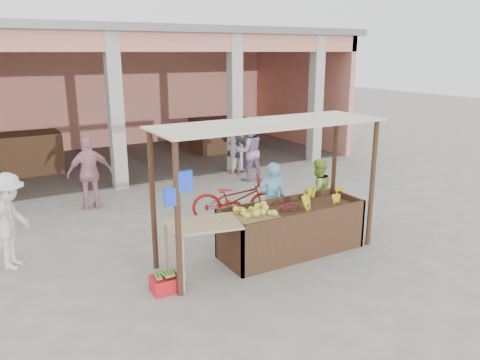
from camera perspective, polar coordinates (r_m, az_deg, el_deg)
ground at (r=8.38m, az=3.41°, el=-9.41°), size 60.00×60.00×0.00m
market_building at (r=15.87m, az=-14.57°, el=12.01°), size 14.40×6.40×4.20m
fruit_stall at (r=8.49m, az=6.30°, el=-6.22°), size 2.60×0.95×0.80m
stall_awning at (r=7.80m, az=3.31°, el=4.02°), size 4.09×1.35×2.39m
banana_heap at (r=8.74m, az=10.00°, el=-2.19°), size 1.17×0.64×0.21m
melon_tray at (r=7.88m, az=1.63°, el=-4.04°), size 0.72×0.63×0.20m
berry_heap at (r=8.33m, az=6.04°, el=-3.19°), size 0.44×0.36×0.14m
side_table at (r=7.44m, az=-4.49°, el=-6.29°), size 1.26×0.97×0.91m
papaya_pile at (r=7.35m, az=-4.53°, el=-4.50°), size 0.72×0.41×0.21m
red_crate at (r=7.34m, az=-8.92°, el=-12.37°), size 0.47×0.34×0.24m
plantain_bundle at (r=7.27m, az=-8.97°, el=-11.28°), size 0.35×0.25×0.07m
produce_sacks at (r=13.87m, az=-0.15°, el=2.00°), size 0.97×0.72×0.59m
vendor_blue at (r=9.08m, az=3.92°, el=-2.08°), size 0.71×0.62×1.58m
vendor_green at (r=9.84m, az=9.42°, el=-1.20°), size 0.72×0.43×1.47m
motorcycle at (r=9.95m, az=-0.57°, el=-2.18°), size 1.39×2.05×1.01m
shopper_a at (r=8.59m, az=-26.33°, el=-4.12°), size 1.05×1.26×1.76m
shopper_b at (r=11.14m, az=-17.88°, el=1.12°), size 1.08×0.59×1.81m
shopper_d at (r=14.01m, az=-0.63°, el=4.57°), size 0.91×1.70×1.75m
shopper_f at (r=13.01m, az=1.11°, el=3.89°), size 0.95×0.62×1.82m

